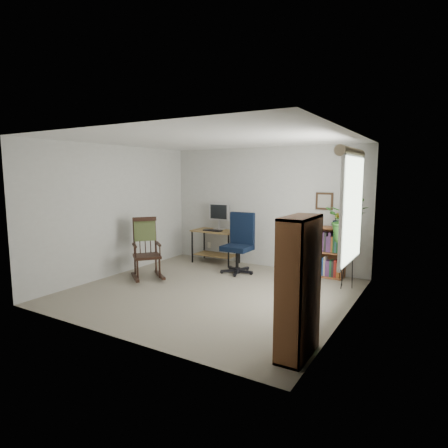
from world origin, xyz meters
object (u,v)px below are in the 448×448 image
Objects in this scene: tall_bookshelf at (299,287)px; desk at (216,247)px; rocking_chair at (147,248)px; low_bookshelf at (320,251)px; office_chair at (237,243)px.

desk is at bearing 133.71° from tall_bookshelf.
tall_bookshelf reaches higher than desk.
low_bookshelf is at bearing -16.32° from rocking_chair.
desk is 1.71m from rocking_chair.
low_bookshelf is 0.63× the size of tall_bookshelf.
office_chair is 1.25× the size of low_bookshelf.
office_chair is (0.79, -0.49, 0.23)m from desk.
desk is 1.05× the size of low_bookshelf.
tall_bookshelf reaches higher than office_chair.
office_chair reaches higher than low_bookshelf.
rocking_chair reaches higher than low_bookshelf.
tall_bookshelf is at bearing -46.29° from desk.
low_bookshelf is at bearing 102.52° from tall_bookshelf.
low_bookshelf is at bearing 3.12° from desk.
low_bookshelf is at bearing 20.15° from office_chair.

